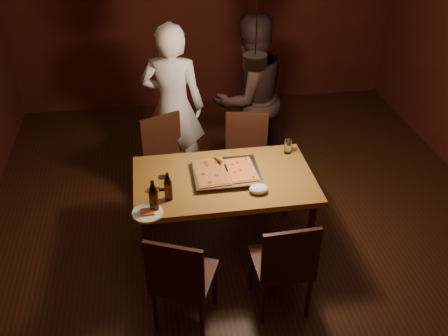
{
  "coord_description": "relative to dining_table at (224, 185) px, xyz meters",
  "views": [
    {
      "loc": [
        -0.76,
        -3.41,
        3.11
      ],
      "look_at": [
        -0.23,
        -0.02,
        0.85
      ],
      "focal_mm": 40.0,
      "sensor_mm": 36.0,
      "label": 1
    }
  ],
  "objects": [
    {
      "name": "room_shell",
      "position": [
        0.23,
        0.02,
        0.72
      ],
      "size": [
        6.0,
        6.0,
        6.0
      ],
      "color": "#36190E",
      "rests_on": "ground"
    },
    {
      "name": "dining_table",
      "position": [
        0.0,
        0.0,
        0.0
      ],
      "size": [
        1.5,
        0.9,
        0.75
      ],
      "color": "#996626",
      "rests_on": "floor"
    },
    {
      "name": "chair_far_left",
      "position": [
        -0.44,
        0.83,
        -0.14
      ],
      "size": [
        0.55,
        0.55,
        0.49
      ],
      "rotation": [
        0.0,
        0.0,
        3.55
      ],
      "color": "#38190F",
      "rests_on": "floor"
    },
    {
      "name": "chair_far_right",
      "position": [
        0.35,
        0.77,
        -0.14
      ],
      "size": [
        0.48,
        0.48,
        0.49
      ],
      "rotation": [
        0.0,
        0.0,
        2.99
      ],
      "color": "#38190F",
      "rests_on": "floor"
    },
    {
      "name": "chair_near_left",
      "position": [
        -0.44,
        -0.84,
        -0.14
      ],
      "size": [
        0.55,
        0.55,
        0.49
      ],
      "rotation": [
        0.0,
        0.0,
        -0.4
      ],
      "color": "#38190F",
      "rests_on": "floor"
    },
    {
      "name": "chair_near_right",
      "position": [
        0.33,
        -0.81,
        -0.14
      ],
      "size": [
        0.44,
        0.44,
        0.49
      ],
      "rotation": [
        0.0,
        0.0,
        0.04
      ],
      "color": "#38190F",
      "rests_on": "floor"
    },
    {
      "name": "pizza_tray",
      "position": [
        0.02,
        0.03,
        0.1
      ],
      "size": [
        0.55,
        0.45,
        0.05
      ],
      "primitive_type": "cube",
      "rotation": [
        0.0,
        0.0,
        0.0
      ],
      "color": "silver",
      "rests_on": "dining_table"
    },
    {
      "name": "pizza_meat",
      "position": [
        -0.11,
        0.02,
        0.13
      ],
      "size": [
        0.29,
        0.44,
        0.02
      ],
      "primitive_type": "cube",
      "rotation": [
        0.0,
        0.0,
        0.06
      ],
      "color": "maroon",
      "rests_on": "pizza_tray"
    },
    {
      "name": "pizza_cheese",
      "position": [
        0.15,
        0.02,
        0.13
      ],
      "size": [
        0.25,
        0.38,
        0.02
      ],
      "primitive_type": "cube",
      "rotation": [
        0.0,
        0.0,
        0.05
      ],
      "color": "gold",
      "rests_on": "pizza_tray"
    },
    {
      "name": "spatula",
      "position": [
        0.01,
        0.05,
        0.14
      ],
      "size": [
        0.16,
        0.26,
        0.04
      ],
      "primitive_type": null,
      "rotation": [
        0.0,
        0.0,
        0.34
      ],
      "color": "silver",
      "rests_on": "pizza_tray"
    },
    {
      "name": "beer_bottle_a",
      "position": [
        -0.59,
        -0.35,
        0.21
      ],
      "size": [
        0.07,
        0.07,
        0.27
      ],
      "color": "black",
      "rests_on": "dining_table"
    },
    {
      "name": "beer_bottle_b",
      "position": [
        -0.47,
        -0.22,
        0.2
      ],
      "size": [
        0.06,
        0.06,
        0.24
      ],
      "color": "black",
      "rests_on": "dining_table"
    },
    {
      "name": "water_glass_left",
      "position": [
        -0.51,
        -0.08,
        0.13
      ],
      "size": [
        0.07,
        0.07,
        0.11
      ],
      "primitive_type": "cylinder",
      "color": "silver",
      "rests_on": "dining_table"
    },
    {
      "name": "water_glass_right",
      "position": [
        0.63,
        0.31,
        0.14
      ],
      "size": [
        0.07,
        0.07,
        0.13
      ],
      "primitive_type": "cylinder",
      "color": "silver",
      "rests_on": "dining_table"
    },
    {
      "name": "plate_slice",
      "position": [
        -0.64,
        -0.39,
        0.08
      ],
      "size": [
        0.23,
        0.23,
        0.03
      ],
      "color": "white",
      "rests_on": "dining_table"
    },
    {
      "name": "napkin",
      "position": [
        0.24,
        -0.24,
        0.11
      ],
      "size": [
        0.16,
        0.12,
        0.07
      ],
      "primitive_type": "ellipsoid",
      "color": "white",
      "rests_on": "dining_table"
    },
    {
      "name": "diner_white",
      "position": [
        -0.33,
        1.18,
        0.18
      ],
      "size": [
        0.71,
        0.55,
        1.72
      ],
      "primitive_type": "imported",
      "rotation": [
        0.0,
        0.0,
        2.9
      ],
      "color": "white",
      "rests_on": "floor"
    },
    {
      "name": "diner_dark",
      "position": [
        0.46,
        1.24,
        0.19
      ],
      "size": [
        1.04,
        0.94,
        1.74
      ],
      "primitive_type": "imported",
      "rotation": [
        0.0,
        0.0,
        3.55
      ],
      "color": "black",
      "rests_on": "floor"
    },
    {
      "name": "pendant_lamp",
      "position": [
        0.23,
        0.02,
        1.08
      ],
      "size": [
        0.18,
        0.18,
        1.1
      ],
      "color": "black",
      "rests_on": "ceiling"
    }
  ]
}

